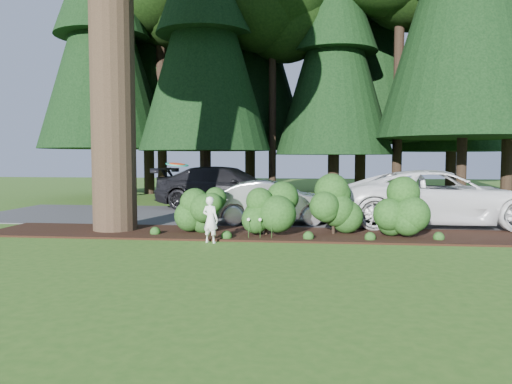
# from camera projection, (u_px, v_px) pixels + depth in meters

# --- Properties ---
(ground) EXTENTS (80.00, 80.00, 0.00)m
(ground) POSITION_uv_depth(u_px,v_px,m) (262.00, 259.00, 10.44)
(ground) COLOR #2D5819
(ground) RESTS_ON ground
(mulch_bed) EXTENTS (16.00, 2.50, 0.05)m
(mulch_bed) POSITION_uv_depth(u_px,v_px,m) (274.00, 234.00, 13.65)
(mulch_bed) COLOR black
(mulch_bed) RESTS_ON ground
(driveway) EXTENTS (22.00, 6.00, 0.03)m
(driveway) POSITION_uv_depth(u_px,v_px,m) (284.00, 216.00, 17.87)
(driveway) COLOR #38383A
(driveway) RESTS_ON ground
(shrub_row) EXTENTS (6.53, 1.60, 1.61)m
(shrub_row) POSITION_uv_depth(u_px,v_px,m) (303.00, 206.00, 13.40)
(shrub_row) COLOR #183A11
(shrub_row) RESTS_ON ground
(lily_cluster) EXTENTS (0.69, 0.09, 0.57)m
(lily_cluster) POSITION_uv_depth(u_px,v_px,m) (260.00, 221.00, 12.81)
(lily_cluster) COLOR #183A11
(lily_cluster) RESTS_ON ground
(tree_wall) EXTENTS (25.66, 12.15, 17.09)m
(tree_wall) POSITION_uv_depth(u_px,v_px,m) (300.00, 15.00, 25.97)
(tree_wall) COLOR black
(tree_wall) RESTS_ON ground
(car_silver_wagon) EXTENTS (4.20, 1.76, 1.35)m
(car_silver_wagon) POSITION_uv_depth(u_px,v_px,m) (274.00, 202.00, 15.79)
(car_silver_wagon) COLOR #B3B4B8
(car_silver_wagon) RESTS_ON driveway
(car_white_suv) EXTENTS (6.16, 2.90, 1.70)m
(car_white_suv) POSITION_uv_depth(u_px,v_px,m) (440.00, 198.00, 15.24)
(car_white_suv) COLOR white
(car_white_suv) RESTS_ON driveway
(car_dark_suv) EXTENTS (6.19, 3.24, 1.71)m
(car_dark_suv) POSITION_uv_depth(u_px,v_px,m) (227.00, 188.00, 20.26)
(car_dark_suv) COLOR black
(car_dark_suv) RESTS_ON driveway
(child) EXTENTS (0.49, 0.41, 1.16)m
(child) POSITION_uv_depth(u_px,v_px,m) (210.00, 220.00, 12.35)
(child) COLOR white
(child) RESTS_ON ground
(frisbee) EXTENTS (0.57, 0.57, 0.12)m
(frisbee) POSITION_uv_depth(u_px,v_px,m) (177.00, 164.00, 12.39)
(frisbee) COLOR #1A8F7A
(frisbee) RESTS_ON ground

